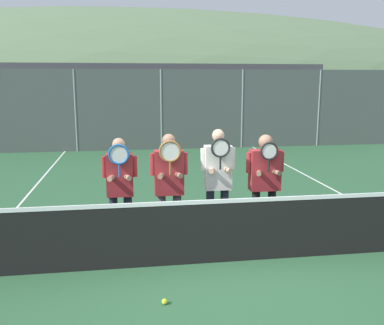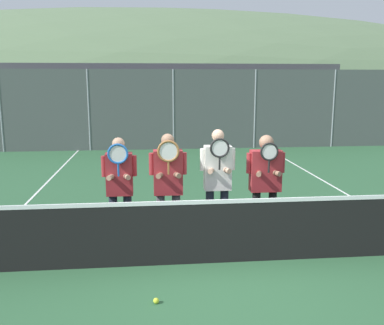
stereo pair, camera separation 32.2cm
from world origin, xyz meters
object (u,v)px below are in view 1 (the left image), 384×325
Objects in this scene: player_center_right at (218,178)px; tennis_ball_on_court at (165,302)px; player_center_left at (169,182)px; car_left_of_center at (124,119)px; player_rightmost at (265,177)px; car_far_left at (10,119)px; player_leftmost at (120,185)px; car_center at (238,117)px.

player_center_right reaches higher than tennis_ball_on_court.
player_center_left reaches higher than car_left_of_center.
tennis_ball_on_court is at bearing -134.03° from player_rightmost.
player_center_right is (0.78, 0.12, 0.01)m from player_center_left.
car_far_left is 0.91× the size of car_left_of_center.
tennis_ball_on_court is (0.52, -14.43, -0.85)m from car_left_of_center.
player_leftmost is 1.52m from player_center_right.
player_center_left is 1.03× the size of player_rightmost.
car_far_left is at bearing 178.29° from car_left_of_center.
tennis_ball_on_court is at bearing -118.90° from player_center_right.
player_rightmost is at bearing 45.97° from tennis_ball_on_court.
player_center_right is at bearing -63.59° from car_far_left.
player_center_right is 0.44× the size of car_far_left.
player_center_left is 2.00m from tennis_ball_on_court.
car_center is (3.55, 12.21, -0.14)m from player_center_right.
player_leftmost is 0.96× the size of player_center_left.
player_center_left reaches higher than player_rightmost.
car_left_of_center is at bearing 100.35° from player_rightmost.
player_leftmost is at bearing 168.67° from player_center_left.
tennis_ball_on_court is (-1.01, -1.83, -1.03)m from player_center_right.
car_far_left is at bearing 119.13° from player_rightmost.
car_left_of_center is 66.95× the size of tennis_ball_on_court.
player_center_left is at bearing -86.62° from car_left_of_center.
player_rightmost is at bearing -79.65° from car_left_of_center.
car_far_left is 0.88× the size of car_center.
player_leftmost is at bearing -69.28° from car_far_left.
player_center_left is at bearing -175.11° from player_rightmost.
player_leftmost reaches higher than tennis_ball_on_court.
tennis_ball_on_court is at bearing -97.76° from player_center_left.
player_rightmost is (1.55, 0.13, -0.01)m from player_center_left.
car_center is (5.07, 12.19, -0.08)m from player_leftmost.
car_left_of_center is at bearing 90.06° from player_leftmost.
player_leftmost is 0.99× the size of player_rightmost.
car_far_left is at bearing 116.41° from player_center_right.
player_leftmost is 13.59m from car_far_left.
car_center reaches higher than player_rightmost.
player_rightmost reaches higher than player_leftmost.
player_leftmost is 0.76m from player_center_left.
tennis_ball_on_court is (-4.56, -14.05, -0.89)m from car_center.
car_far_left is 9.89m from car_center.
player_rightmost is 12.52m from car_center.
car_far_left is at bearing 176.95° from car_center.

